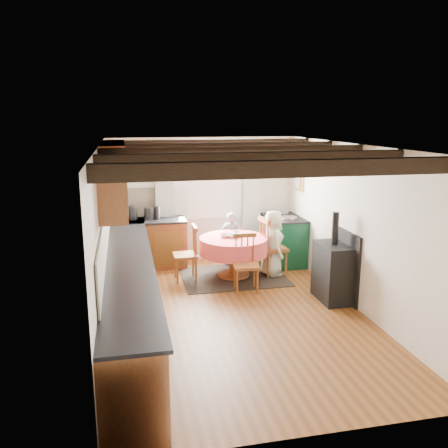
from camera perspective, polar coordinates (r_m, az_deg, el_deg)
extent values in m
cube|color=brown|center=(6.95, 1.41, -10.75)|extent=(3.60, 5.50, 0.00)
cube|color=white|center=(6.38, 1.53, 9.42)|extent=(3.60, 5.50, 0.00)
cube|color=silver|center=(9.20, -2.55, 2.96)|extent=(3.60, 0.00, 2.40)
cube|color=silver|center=(4.07, 10.69, -10.30)|extent=(3.60, 0.00, 2.40)
cube|color=silver|center=(6.39, -14.43, -1.89)|extent=(0.00, 5.50, 2.40)
cube|color=silver|center=(7.19, 15.56, -0.33)|extent=(0.00, 5.50, 2.40)
cube|color=black|center=(4.47, 7.58, 6.66)|extent=(3.60, 0.16, 0.16)
cube|color=black|center=(5.42, 4.02, 7.82)|extent=(3.60, 0.16, 0.16)
cube|color=black|center=(6.38, 1.52, 8.61)|extent=(3.60, 0.16, 0.16)
cube|color=black|center=(7.35, -0.33, 9.19)|extent=(3.60, 0.16, 0.16)
cube|color=black|center=(8.33, -1.75, 9.62)|extent=(3.60, 0.16, 0.16)
cube|color=beige|center=(6.68, -14.17, -1.23)|extent=(0.02, 4.50, 0.55)
cube|color=beige|center=(9.07, -8.77, 2.68)|extent=(1.40, 0.02, 0.55)
cube|color=brown|center=(6.62, -11.44, -8.14)|extent=(0.60, 5.30, 0.88)
cube|color=brown|center=(8.96, -8.82, -2.43)|extent=(1.30, 0.60, 0.88)
cube|color=black|center=(6.47, -11.45, -4.33)|extent=(0.64, 5.30, 0.04)
cube|color=black|center=(8.83, -8.91, 0.41)|extent=(1.30, 0.64, 0.04)
cube|color=brown|center=(7.43, -13.12, 6.11)|extent=(0.34, 1.80, 0.90)
cube|color=brown|center=(5.95, -13.27, 3.99)|extent=(0.34, 0.90, 0.70)
cube|color=white|center=(9.14, -1.93, 5.44)|extent=(1.34, 0.03, 1.54)
cube|color=white|center=(9.14, -1.94, 5.44)|extent=(1.20, 0.01, 1.40)
cube|color=silver|center=(9.03, -7.14, 2.04)|extent=(0.35, 0.10, 2.10)
cube|color=silver|center=(9.32, 3.34, 2.46)|extent=(0.35, 0.10, 2.10)
cylinder|color=black|center=(9.00, -1.87, 9.16)|extent=(2.00, 0.03, 0.03)
cube|color=gold|center=(9.16, 8.95, 5.94)|extent=(0.04, 0.50, 0.60)
cylinder|color=silver|center=(9.33, 3.87, 6.19)|extent=(0.30, 0.02, 0.30)
cube|color=black|center=(8.43, 1.15, -6.35)|extent=(1.82, 1.41, 0.01)
imported|color=slate|center=(8.95, 0.84, -1.80)|extent=(0.43, 0.35, 1.03)
imported|color=silver|center=(8.40, 5.89, -2.33)|extent=(0.41, 0.60, 1.18)
imported|color=silver|center=(8.24, 1.13, -1.43)|extent=(0.26, 0.26, 0.05)
imported|color=silver|center=(8.24, 0.15, -1.40)|extent=(0.26, 0.26, 0.06)
imported|color=silver|center=(8.36, 1.51, -1.06)|extent=(0.12, 0.12, 0.10)
cylinder|color=#262628|center=(8.85, -10.94, 1.34)|extent=(0.15, 0.15, 0.26)
cylinder|color=#262628|center=(8.84, -8.99, 1.28)|extent=(0.20, 0.20, 0.22)
cylinder|color=#262628|center=(8.80, -8.05, 1.36)|extent=(0.09, 0.09, 0.25)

